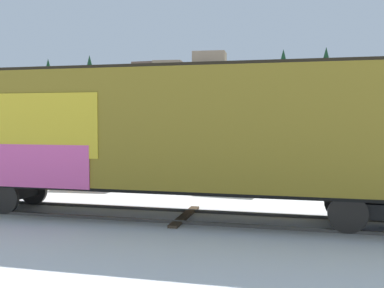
{
  "coord_description": "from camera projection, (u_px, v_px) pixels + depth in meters",
  "views": [
    {
      "loc": [
        4.71,
        -11.71,
        2.69
      ],
      "look_at": [
        1.8,
        1.49,
        1.91
      ],
      "focal_mm": 42.1,
      "sensor_mm": 36.0,
      "label": 1
    }
  ],
  "objects": [
    {
      "name": "ground_plane",
      "position": [
        118.0,
        214.0,
        12.59
      ],
      "size": [
        260.0,
        260.0,
        0.0
      ],
      "primitive_type": "plane",
      "color": "silver"
    },
    {
      "name": "track",
      "position": [
        195.0,
        217.0,
        12.1
      ],
      "size": [
        60.02,
        3.16,
        0.08
      ],
      "color": "#4C4742",
      "rests_on": "ground_plane"
    },
    {
      "name": "freight_car",
      "position": [
        167.0,
        130.0,
        12.14
      ],
      "size": [
        15.49,
        3.3,
        4.15
      ],
      "color": "olive",
      "rests_on": "ground_plane"
    },
    {
      "name": "hillside",
      "position": [
        265.0,
        104.0,
        83.09
      ],
      "size": [
        132.98,
        30.07,
        14.63
      ],
      "color": "slate",
      "rests_on": "ground_plane"
    },
    {
      "name": "parked_car_red",
      "position": [
        105.0,
        164.0,
        18.06
      ],
      "size": [
        4.74,
        2.09,
        1.66
      ],
      "color": "#B21E1E",
      "rests_on": "ground_plane"
    },
    {
      "name": "parked_car_black",
      "position": [
        245.0,
        166.0,
        17.07
      ],
      "size": [
        4.69,
        2.3,
        1.78
      ],
      "color": "black",
      "rests_on": "ground_plane"
    }
  ]
}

